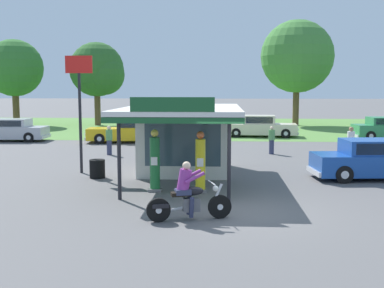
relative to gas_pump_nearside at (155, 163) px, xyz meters
The scene contains 19 objects.
ground_plane 3.79m from the gas_pump_nearside, 41.21° to the right, with size 300.00×300.00×0.00m, color #5B5959.
grass_verge_strip 27.74m from the gas_pump_nearside, 84.29° to the left, with size 120.00×24.00×0.01m, color #56843D.
service_station_kiosk 3.59m from the gas_pump_nearside, 77.36° to the left, with size 4.32×7.65×3.22m.
gas_pump_nearside is the anchor object (origin of this frame).
gas_pump_offside 1.54m from the gas_pump_nearside, ahead, with size 0.44×0.44×2.07m.
motorcycle_with_rider 3.79m from the gas_pump_nearside, 68.72° to the right, with size 2.24×0.88×1.58m.
featured_classic_sedan 8.85m from the gas_pump_nearside, 18.28° to the left, with size 5.63×2.28×1.53m.
parked_car_back_row_far_left 19.06m from the gas_pump_nearside, 128.45° to the left, with size 5.23×2.15×1.47m.
parked_car_back_row_centre 15.08m from the gas_pump_nearside, 103.70° to the left, with size 5.72×2.39×1.49m.
parked_car_back_row_centre_left 19.54m from the gas_pump_nearside, 74.98° to the left, with size 5.41×2.28×1.54m.
bystander_strolling_foreground 9.45m from the gas_pump_nearside, 112.64° to the left, with size 0.34×0.34×1.54m.
bystander_leaning_by_kiosk 9.36m from the gas_pump_nearside, 86.09° to the left, with size 0.34×0.34×1.64m.
bystander_chatting_near_pumps 11.35m from the gas_pump_nearside, 41.46° to the left, with size 0.34×0.34×1.64m.
bystander_standing_back_lot 10.75m from the gas_pump_nearside, 62.77° to the left, with size 0.34×0.34×1.49m.
tree_oak_right 31.43m from the gas_pump_nearside, 72.96° to the left, with size 6.73×6.73×9.79m.
tree_oak_far_left 33.50m from the gas_pump_nearside, 121.44° to the left, with size 5.33×5.33×8.05m.
tree_oak_far_right 30.30m from the gas_pump_nearside, 107.90° to the left, with size 5.27×5.08×7.78m.
roadside_pole_sign 5.38m from the gas_pump_nearside, 136.59° to the left, with size 1.10×0.12×4.79m.
spare_tire_stack 3.50m from the gas_pump_nearside, 138.75° to the left, with size 0.60×0.60×0.72m.
Camera 1 is at (-0.52, -13.43, 3.48)m, focal length 44.65 mm.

